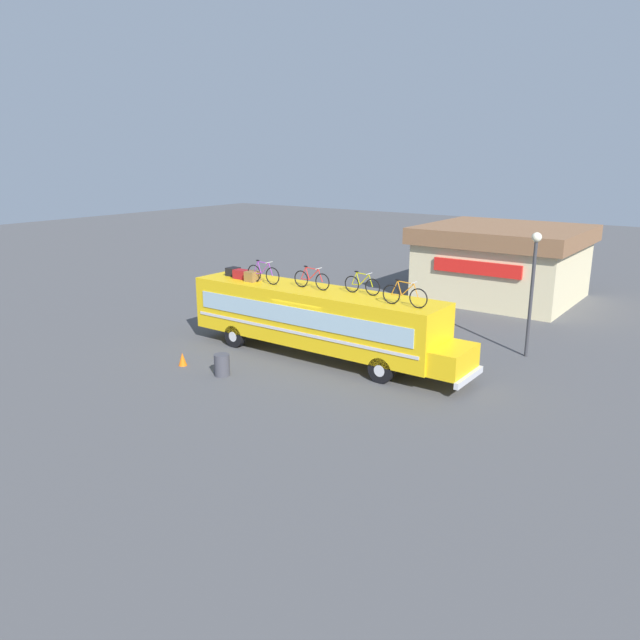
{
  "coord_description": "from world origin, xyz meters",
  "views": [
    {
      "loc": [
        14.39,
        -19.33,
        8.09
      ],
      "look_at": [
        0.33,
        0.0,
        1.6
      ],
      "focal_mm": 34.15,
      "sensor_mm": 36.0,
      "label": 1
    }
  ],
  "objects_px": {
    "rooftop_bicycle_2": "(312,279)",
    "trash_bin": "(222,365)",
    "traffic_cone": "(183,359)",
    "bus": "(318,317)",
    "luggage_bag_2": "(242,274)",
    "luggage_bag_3": "(252,276)",
    "street_lamp": "(533,276)",
    "rooftop_bicycle_4": "(405,295)",
    "rooftop_bicycle_3": "(362,285)",
    "rooftop_bicycle_1": "(263,274)",
    "luggage_bag_1": "(233,272)"
  },
  "relations": [
    {
      "from": "luggage_bag_3",
      "to": "rooftop_bicycle_2",
      "type": "xyz_separation_m",
      "value": [
        2.96,
        0.28,
        0.17
      ]
    },
    {
      "from": "luggage_bag_3",
      "to": "trash_bin",
      "type": "xyz_separation_m",
      "value": [
        1.63,
        -3.63,
        -2.65
      ]
    },
    {
      "from": "bus",
      "to": "rooftop_bicycle_4",
      "type": "distance_m",
      "value": 4.44
    },
    {
      "from": "luggage_bag_2",
      "to": "rooftop_bicycle_2",
      "type": "bearing_deg",
      "value": 2.13
    },
    {
      "from": "bus",
      "to": "rooftop_bicycle_1",
      "type": "bearing_deg",
      "value": -173.03
    },
    {
      "from": "rooftop_bicycle_2",
      "to": "luggage_bag_3",
      "type": "bearing_deg",
      "value": -174.57
    },
    {
      "from": "rooftop_bicycle_2",
      "to": "traffic_cone",
      "type": "relative_size",
      "value": 3.34
    },
    {
      "from": "luggage_bag_1",
      "to": "bus",
      "type": "bearing_deg",
      "value": -1.8
    },
    {
      "from": "trash_bin",
      "to": "street_lamp",
      "type": "bearing_deg",
      "value": 46.53
    },
    {
      "from": "luggage_bag_1",
      "to": "rooftop_bicycle_1",
      "type": "height_order",
      "value": "rooftop_bicycle_1"
    },
    {
      "from": "rooftop_bicycle_3",
      "to": "trash_bin",
      "type": "height_order",
      "value": "rooftop_bicycle_3"
    },
    {
      "from": "rooftop_bicycle_1",
      "to": "rooftop_bicycle_3",
      "type": "distance_m",
      "value": 4.54
    },
    {
      "from": "rooftop_bicycle_1",
      "to": "trash_bin",
      "type": "bearing_deg",
      "value": -74.56
    },
    {
      "from": "bus",
      "to": "luggage_bag_2",
      "type": "distance_m",
      "value": 4.24
    },
    {
      "from": "luggage_bag_3",
      "to": "rooftop_bicycle_2",
      "type": "relative_size",
      "value": 0.31
    },
    {
      "from": "luggage_bag_1",
      "to": "rooftop_bicycle_3",
      "type": "xyz_separation_m",
      "value": [
        6.7,
        0.22,
        0.19
      ]
    },
    {
      "from": "luggage_bag_1",
      "to": "rooftop_bicycle_4",
      "type": "xyz_separation_m",
      "value": [
        8.98,
        -0.55,
        0.21
      ]
    },
    {
      "from": "trash_bin",
      "to": "street_lamp",
      "type": "relative_size",
      "value": 0.16
    },
    {
      "from": "luggage_bag_1",
      "to": "rooftop_bicycle_4",
      "type": "relative_size",
      "value": 0.3
    },
    {
      "from": "luggage_bag_2",
      "to": "street_lamp",
      "type": "bearing_deg",
      "value": 25.77
    },
    {
      "from": "trash_bin",
      "to": "traffic_cone",
      "type": "bearing_deg",
      "value": -176.71
    },
    {
      "from": "rooftop_bicycle_4",
      "to": "trash_bin",
      "type": "bearing_deg",
      "value": -148.56
    },
    {
      "from": "bus",
      "to": "luggage_bag_2",
      "type": "relative_size",
      "value": 16.78
    },
    {
      "from": "rooftop_bicycle_1",
      "to": "bus",
      "type": "bearing_deg",
      "value": 6.97
    },
    {
      "from": "rooftop_bicycle_2",
      "to": "trash_bin",
      "type": "xyz_separation_m",
      "value": [
        -1.33,
        -3.91,
        -2.82
      ]
    },
    {
      "from": "bus",
      "to": "rooftop_bicycle_2",
      "type": "relative_size",
      "value": 7.1
    },
    {
      "from": "luggage_bag_3",
      "to": "trash_bin",
      "type": "bearing_deg",
      "value": -65.75
    },
    {
      "from": "rooftop_bicycle_2",
      "to": "traffic_cone",
      "type": "xyz_separation_m",
      "value": [
        -3.41,
        -4.03,
        -2.97
      ]
    },
    {
      "from": "rooftop_bicycle_4",
      "to": "luggage_bag_2",
      "type": "bearing_deg",
      "value": 178.29
    },
    {
      "from": "luggage_bag_1",
      "to": "rooftop_bicycle_4",
      "type": "bearing_deg",
      "value": -3.48
    },
    {
      "from": "rooftop_bicycle_4",
      "to": "street_lamp",
      "type": "bearing_deg",
      "value": 62.98
    },
    {
      "from": "bus",
      "to": "traffic_cone",
      "type": "height_order",
      "value": "bus"
    },
    {
      "from": "street_lamp",
      "to": "rooftop_bicycle_1",
      "type": "bearing_deg",
      "value": -150.32
    },
    {
      "from": "rooftop_bicycle_3",
      "to": "rooftop_bicycle_4",
      "type": "bearing_deg",
      "value": -18.52
    },
    {
      "from": "luggage_bag_1",
      "to": "luggage_bag_2",
      "type": "xyz_separation_m",
      "value": [
        0.83,
        -0.3,
        0.01
      ]
    },
    {
      "from": "rooftop_bicycle_1",
      "to": "rooftop_bicycle_4",
      "type": "height_order",
      "value": "rooftop_bicycle_1"
    },
    {
      "from": "rooftop_bicycle_4",
      "to": "luggage_bag_1",
      "type": "bearing_deg",
      "value": 176.52
    },
    {
      "from": "rooftop_bicycle_2",
      "to": "rooftop_bicycle_3",
      "type": "distance_m",
      "value": 2.2
    },
    {
      "from": "bus",
      "to": "street_lamp",
      "type": "bearing_deg",
      "value": 36.47
    },
    {
      "from": "trash_bin",
      "to": "luggage_bag_3",
      "type": "bearing_deg",
      "value": 114.25
    },
    {
      "from": "luggage_bag_2",
      "to": "traffic_cone",
      "type": "distance_m",
      "value": 4.79
    },
    {
      "from": "luggage_bag_1",
      "to": "luggage_bag_2",
      "type": "relative_size",
      "value": 0.72
    },
    {
      "from": "bus",
      "to": "rooftop_bicycle_3",
      "type": "xyz_separation_m",
      "value": [
        1.86,
        0.37,
        1.53
      ]
    },
    {
      "from": "street_lamp",
      "to": "rooftop_bicycle_4",
      "type": "bearing_deg",
      "value": -117.02
    },
    {
      "from": "bus",
      "to": "trash_bin",
      "type": "distance_m",
      "value": 4.44
    },
    {
      "from": "rooftop_bicycle_3",
      "to": "traffic_cone",
      "type": "height_order",
      "value": "rooftop_bicycle_3"
    },
    {
      "from": "luggage_bag_2",
      "to": "trash_bin",
      "type": "bearing_deg",
      "value": -57.82
    },
    {
      "from": "luggage_bag_2",
      "to": "bus",
      "type": "bearing_deg",
      "value": 2.15
    },
    {
      "from": "luggage_bag_2",
      "to": "trash_bin",
      "type": "height_order",
      "value": "luggage_bag_2"
    },
    {
      "from": "trash_bin",
      "to": "traffic_cone",
      "type": "height_order",
      "value": "trash_bin"
    }
  ]
}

